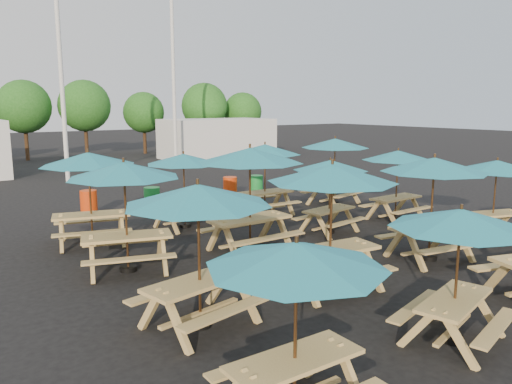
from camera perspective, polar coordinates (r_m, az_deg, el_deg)
ground at (r=13.17m, az=3.75°, el=-5.65°), size 120.00×120.00×0.00m
picnic_unit_0 at (r=5.56m, az=4.62°, el=-8.12°), size 2.08×2.08×2.08m
picnic_unit_1 at (r=7.78m, az=-6.65°, el=-1.09°), size 2.76×2.76×2.35m
picnic_unit_2 at (r=10.76m, az=-14.85°, el=1.87°), size 2.96×2.96×2.38m
picnic_unit_3 at (r=13.17m, az=-18.62°, el=3.12°), size 2.93×2.93×2.39m
picnic_unit_4 at (r=7.84m, az=22.32°, el=-3.52°), size 2.53×2.53×2.07m
picnic_unit_5 at (r=9.45m, az=8.69°, el=1.45°), size 2.69×2.69×2.47m
picnic_unit_6 at (r=11.81m, az=-0.70°, el=3.64°), size 2.57×2.57×2.56m
picnic_unit_7 at (r=14.45m, az=-8.28°, el=3.35°), size 2.49×2.49×2.17m
picnic_unit_9 at (r=11.88m, az=19.68°, el=2.41°), size 2.73×2.73×2.40m
picnic_unit_10 at (r=13.82m, az=8.48°, el=2.64°), size 2.36×2.36×2.06m
picnic_unit_11 at (r=15.94m, az=1.03°, el=4.51°), size 2.41×2.41×2.32m
picnic_unit_13 at (r=14.44m, az=25.81°, el=2.31°), size 2.68×2.68×2.13m
picnic_unit_14 at (r=15.81m, az=15.91°, el=3.67°), size 2.24×2.24×2.19m
picnic_unit_15 at (r=17.87m, az=9.02°, el=5.17°), size 2.83×2.83×2.38m
waste_bin_0 at (r=16.82m, az=-18.56°, el=-1.24°), size 0.52×0.52×0.84m
waste_bin_1 at (r=16.90m, az=-11.79°, el=-0.88°), size 0.52×0.52×0.84m
waste_bin_2 at (r=18.91m, az=-2.98°, el=0.46°), size 0.52×0.52×0.84m
waste_bin_3 at (r=19.31m, az=0.01°, el=0.67°), size 0.52×0.52×0.84m
waste_bin_4 at (r=20.69m, az=5.53°, el=1.25°), size 0.52×0.52×0.84m
mast_0 at (r=24.75m, az=-21.55°, el=15.00°), size 0.20×0.20×12.00m
mast_1 at (r=28.83m, az=-9.46°, el=14.73°), size 0.20×0.20×12.00m
event_tent_1 at (r=33.57m, az=-4.47°, el=6.11°), size 7.00×4.00×2.60m
tree_3 at (r=35.16m, az=-25.02°, el=8.83°), size 3.36×3.36×5.09m
tree_4 at (r=35.54m, az=-19.03°, el=9.30°), size 3.41×3.41×5.17m
tree_5 at (r=37.36m, az=-12.71°, el=8.85°), size 2.94×2.94×4.45m
tree_6 at (r=37.49m, az=-5.92°, el=9.74°), size 3.38×3.38×5.13m
tree_7 at (r=39.27m, az=-1.54°, el=9.16°), size 2.95×2.95×4.48m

